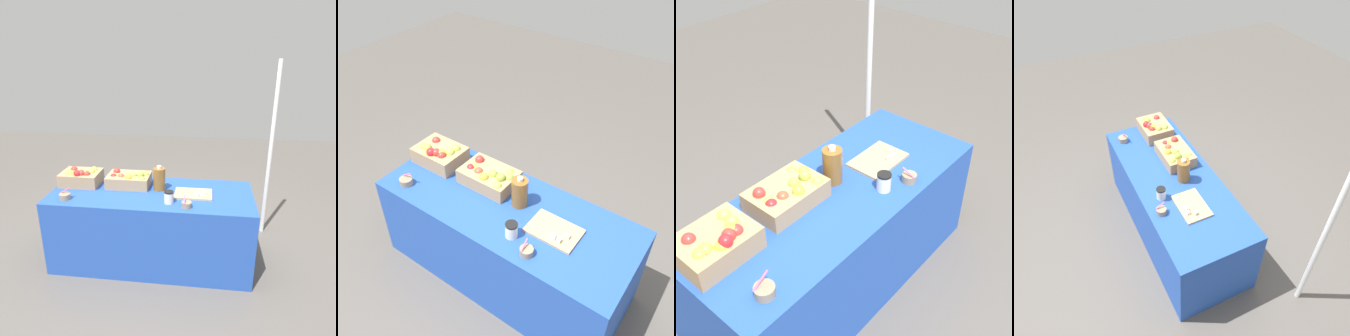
# 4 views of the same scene
# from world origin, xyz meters

# --- Properties ---
(ground_plane) EXTENTS (10.00, 10.00, 0.00)m
(ground_plane) POSITION_xyz_m (0.00, 0.00, 0.00)
(ground_plane) COLOR #56514C
(table) EXTENTS (1.90, 0.76, 0.74)m
(table) POSITION_xyz_m (0.00, 0.00, 0.37)
(table) COLOR #234CAD
(table) RESTS_ON ground_plane
(apple_crate_left) EXTENTS (0.38, 0.29, 0.18)m
(apple_crate_left) POSITION_xyz_m (-0.73, 0.10, 0.82)
(apple_crate_left) COLOR tan
(apple_crate_left) RESTS_ON table
(apple_crate_middle) EXTENTS (0.42, 0.28, 0.16)m
(apple_crate_middle) POSITION_xyz_m (-0.24, 0.13, 0.81)
(apple_crate_middle) COLOR tan
(apple_crate_middle) RESTS_ON table
(cutting_board_front) EXTENTS (0.34, 0.24, 0.05)m
(cutting_board_front) POSITION_xyz_m (0.40, -0.01, 0.75)
(cutting_board_front) COLOR tan
(cutting_board_front) RESTS_ON table
(sample_bowl_near) EXTENTS (0.09, 0.09, 0.10)m
(sample_bowl_near) POSITION_xyz_m (0.35, -0.27, 0.77)
(sample_bowl_near) COLOR gray
(sample_bowl_near) RESTS_ON table
(sample_bowl_mid) EXTENTS (0.10, 0.10, 0.11)m
(sample_bowl_mid) POSITION_xyz_m (-0.74, -0.25, 0.77)
(sample_bowl_mid) COLOR gray
(sample_bowl_mid) RESTS_ON table
(cider_jug) EXTENTS (0.12, 0.12, 0.24)m
(cider_jug) POSITION_xyz_m (0.07, 0.07, 0.85)
(cider_jug) COLOR brown
(cider_jug) RESTS_ON table
(coffee_cup) EXTENTS (0.08, 0.08, 0.11)m
(coffee_cup) POSITION_xyz_m (0.19, -0.21, 0.80)
(coffee_cup) COLOR silver
(coffee_cup) RESTS_ON table
(tent_pole) EXTENTS (0.04, 0.04, 1.93)m
(tent_pole) POSITION_xyz_m (1.19, 0.68, 0.96)
(tent_pole) COLOR white
(tent_pole) RESTS_ON ground_plane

